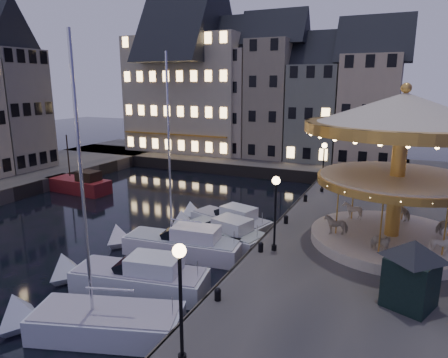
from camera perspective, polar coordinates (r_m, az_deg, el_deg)
The scene contains 28 objects.
ground at distance 25.10m, azimuth -9.84°, elevation -10.81°, with size 160.00×160.00×0.00m, color black.
quay_east at distance 26.58m, azimuth 24.80°, elevation -8.98°, with size 16.00×56.00×1.30m, color #474442.
quay_north at distance 52.22m, azimuth 0.07°, elevation 2.87°, with size 44.00×12.00×1.30m, color #474442.
quaywall_e at distance 27.51m, azimuth 7.85°, elevation -7.06°, with size 0.15×44.00×1.30m, color #47423A.
quaywall_n at distance 46.06m, azimuth -0.74°, elevation 1.44°, with size 48.00×0.15×1.30m, color #47423A.
streetlamp_a at distance 13.02m, azimuth -6.26°, elevation -15.13°, with size 0.44×0.44×4.17m.
streetlamp_b at distance 21.57m, azimuth 7.36°, elevation -3.41°, with size 0.44×0.44×4.17m.
streetlamp_c at distance 34.38m, azimuth 14.04°, elevation 2.63°, with size 0.44×0.44×4.17m.
bollard_a at distance 17.53m, azimuth -0.91°, elevation -16.04°, with size 0.30×0.30×0.57m.
bollard_b at distance 22.12m, azimuth 5.27°, elevation -9.58°, with size 0.30×0.30×0.57m.
bollard_c at distance 26.59m, azimuth 8.85°, elevation -5.66°, with size 0.30×0.30×0.57m.
bollard_d at distance 31.69m, azimuth 11.55°, elevation -2.63°, with size 0.30×0.30×0.57m.
townhouse_na at distance 58.75m, azimuth -9.57°, elevation 10.87°, with size 5.50×8.00×12.80m.
townhouse_nb at distance 55.88m, azimuth -4.84°, elevation 11.39°, with size 6.16×8.00×13.80m.
townhouse_nc at distance 53.19m, azimuth 0.97°, elevation 11.88°, with size 6.82×8.00×14.80m.
townhouse_nd at distance 51.16m, azimuth 7.03°, elevation 12.28°, with size 5.50×8.00×15.80m.
townhouse_ne at distance 49.85m, azimuth 13.06°, elevation 10.28°, with size 6.16×8.00×12.80m.
townhouse_nf at distance 48.98m, azimuth 20.15°, elevation 10.36°, with size 6.82×8.00×13.80m.
townhouse_wc at distance 49.18m, azimuth -28.83°, elevation 9.77°, with size 8.80×5.50×14.20m.
hotel_corner at distance 55.83m, azimuth -4.83°, elevation 12.93°, with size 17.60×9.00×16.80m.
motorboat_a at distance 18.47m, azimuth -18.00°, elevation -18.94°, with size 7.26×4.30×12.08m.
motorboat_b at distance 21.34m, azimuth -12.93°, elevation -13.62°, with size 7.92×3.55×2.15m.
motorboat_c at distance 24.89m, azimuth -6.77°, elevation -9.23°, with size 8.34×2.95×11.01m.
motorboat_d at distance 26.38m, azimuth -0.72°, elevation -7.88°, with size 6.91×3.81×2.15m.
motorboat_e at distance 28.71m, azimuth 0.31°, elevation -6.07°, with size 7.08×3.71×2.15m.
red_fishing_boat at distance 41.01m, azimuth -19.99°, elevation -0.84°, with size 6.80×2.72×5.70m.
carousel at distance 23.62m, azimuth 23.99°, elevation 4.98°, with size 10.28×10.28×9.00m.
ticket_kiosk at distance 18.07m, azimuth 25.38°, elevation -10.66°, with size 2.80×2.80×3.28m.
Camera 1 is at (13.14, -18.78, 10.23)m, focal length 32.00 mm.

